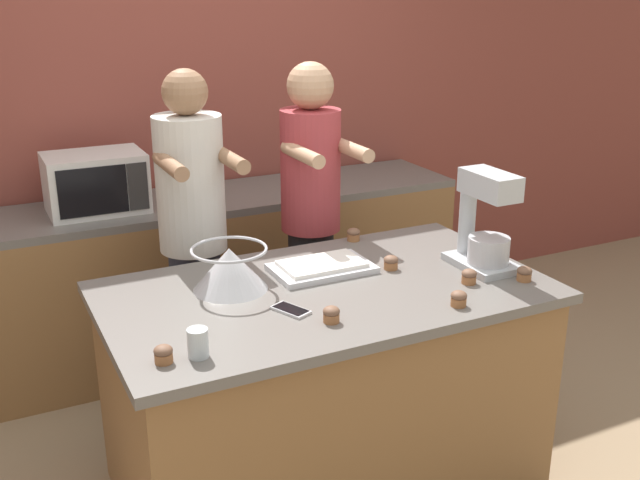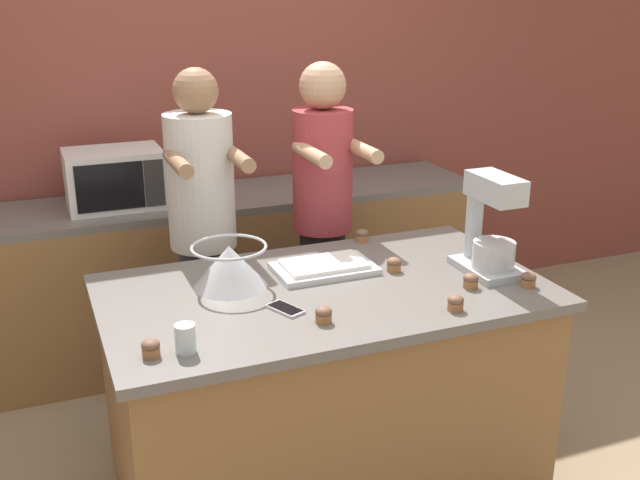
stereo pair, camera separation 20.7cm
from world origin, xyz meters
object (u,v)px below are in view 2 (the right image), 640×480
person_left (204,240)px  cupcake_3 (456,303)px  drinking_glass (185,339)px  cupcake_2 (471,281)px  baking_tray (324,267)px  cupcake_4 (151,348)px  cell_phone (285,309)px  cupcake_6 (528,279)px  stand_mixer (490,230)px  microwave_oven (115,178)px  person_right (323,222)px  cupcake_5 (324,314)px  cupcake_1 (394,264)px  cupcake_0 (362,235)px  mixing_bowl (230,265)px

person_left → cupcake_3: bearing=-59.3°
drinking_glass → cupcake_2: drinking_glass is taller
baking_tray → cupcake_4: 0.92m
cell_phone → cupcake_6: cupcake_6 is taller
stand_mixer → microwave_oven: 1.95m
person_right → cupcake_5: (-0.41, -1.02, 0.02)m
person_left → cupcake_5: 1.04m
person_right → stand_mixer: person_right is taller
stand_mixer → cupcake_2: 0.25m
cupcake_1 → cupcake_2: same height
baking_tray → stand_mixer: bearing=-21.9°
person_left → cupcake_3: 1.29m
person_left → cupcake_5: size_ratio=27.75×
person_right → cupcake_2: person_right is taller
baking_tray → cupcake_5: bearing=-112.5°
stand_mixer → cupcake_3: stand_mixer is taller
cupcake_0 → cupcake_5: 0.87m
drinking_glass → cupcake_3: (0.97, -0.05, -0.02)m
person_left → cupcake_0: (0.66, -0.30, 0.03)m
cupcake_3 → drinking_glass: bearing=177.3°
cupcake_0 → person_right: bearing=103.2°
cupcake_1 → cupcake_5: same height
cupcake_2 → cupcake_3: bearing=-136.3°
cell_phone → stand_mixer: bearing=3.3°
cupcake_3 → person_left: bearing=120.7°
stand_mixer → cupcake_5: size_ratio=6.77×
cell_phone → cupcake_1: (0.54, 0.20, 0.02)m
person_left → cupcake_0: bearing=-24.4°
cupcake_3 → cupcake_5: (-0.48, 0.08, 0.00)m
cupcake_0 → cupcake_6: bearing=-62.6°
mixing_bowl → microwave_oven: bearing=102.3°
mixing_bowl → cupcake_5: 0.49m
person_left → cell_phone: (0.09, -0.88, 0.01)m
mixing_bowl → cupcake_4: (-0.39, -0.46, -0.06)m
person_right → cupcake_0: person_right is taller
cell_phone → cupcake_5: (0.09, -0.14, 0.02)m
cupcake_1 → cupcake_5: size_ratio=1.00×
cupcake_2 → person_right: bearing=103.7°
baking_tray → cupcake_5: size_ratio=6.76×
stand_mixer → baking_tray: (-0.62, 0.25, -0.16)m
stand_mixer → microwave_oven: stand_mixer is taller
mixing_bowl → cupcake_2: bearing=-22.9°
cupcake_5 → person_left: bearing=99.9°
cupcake_2 → cupcake_4: 1.25m
cupcake_4 → cupcake_6: (1.46, 0.03, 0.00)m
microwave_oven → cupcake_3: bearing=-61.2°
stand_mixer → cupcake_6: 0.25m
cupcake_1 → cupcake_2: (0.19, -0.27, 0.00)m
person_left → mixing_bowl: size_ratio=5.64×
person_right → person_left: bearing=180.0°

